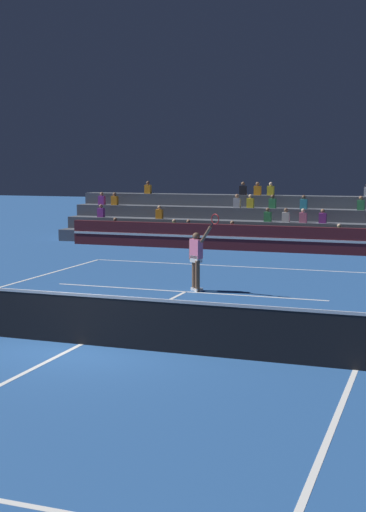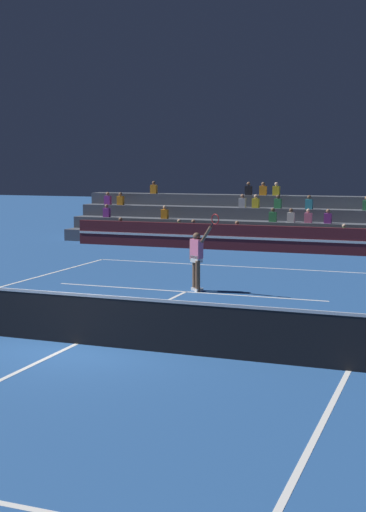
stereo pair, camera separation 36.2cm
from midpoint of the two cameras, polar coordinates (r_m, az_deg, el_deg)
ground_plane at (r=14.88m, az=-8.82°, el=-7.00°), size 120.00×120.00×0.00m
court_lines at (r=14.88m, az=-8.82°, el=-6.98°), size 11.10×23.90×0.01m
tennis_net at (r=14.76m, az=-8.86°, el=-4.95°), size 12.00×0.10×1.10m
sponsor_banner_wall at (r=30.24m, az=6.28°, el=1.39°), size 18.00×0.26×1.10m
bleacher_stand at (r=33.29m, az=7.55°, el=2.40°), size 20.71×3.80×2.83m
tennis_player at (r=20.62m, az=0.61°, el=-0.13°), size 1.14×0.73×2.35m
tennis_ball at (r=17.86m, az=8.66°, el=-4.47°), size 0.07×0.07×0.07m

